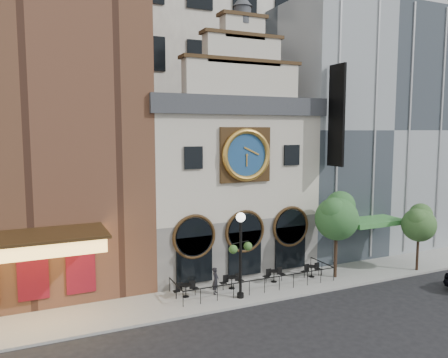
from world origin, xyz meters
TOP-DOWN VIEW (x-y plane):
  - ground at (0.00, 0.00)m, footprint 120.00×120.00m
  - sidewalk at (0.00, 2.50)m, footprint 44.00×5.00m
  - clock_building at (0.00, 7.82)m, footprint 12.60×8.78m
  - theater_building at (-13.00, 9.96)m, footprint 14.00×15.60m
  - retail_building at (12.99, 9.99)m, footprint 14.00×14.40m
  - office_tower at (0.00, 20.00)m, footprint 20.00×16.00m
  - cafe_railing at (0.00, 2.50)m, footprint 10.60×2.60m
  - bistro_0 at (-4.66, 2.55)m, footprint 1.58×0.68m
  - bistro_1 at (-1.54, 2.69)m, footprint 1.58×0.68m
  - bistro_2 at (1.54, 2.64)m, footprint 1.58×0.68m
  - bistro_3 at (4.42, 2.46)m, footprint 1.58×0.68m
  - pedestrian at (-2.81, 2.32)m, footprint 0.68×0.71m
  - lamppost at (-1.71, 1.11)m, footprint 1.63×0.78m
  - tree_left at (5.93, 1.82)m, footprint 3.04×2.93m
  - tree_right at (12.23, 0.59)m, footprint 2.48×2.39m

SIDE VIEW (x-z plane):
  - ground at x=0.00m, z-range 0.00..0.00m
  - sidewalk at x=0.00m, z-range 0.00..0.15m
  - cafe_railing at x=0.00m, z-range 0.15..1.05m
  - bistro_0 at x=-4.66m, z-range 0.16..1.06m
  - bistro_1 at x=-1.54m, z-range 0.16..1.06m
  - bistro_2 at x=1.54m, z-range 0.16..1.06m
  - bistro_3 at x=4.42m, z-range 0.16..1.06m
  - pedestrian at x=-2.81m, z-range 0.15..1.80m
  - lamppost at x=-1.71m, z-range 0.76..5.95m
  - tree_right at x=12.23m, z-range 1.26..6.04m
  - tree_left at x=5.93m, z-range 1.52..7.38m
  - clock_building at x=0.00m, z-range -2.64..16.01m
  - retail_building at x=12.99m, z-range 0.14..20.14m
  - theater_building at x=-13.00m, z-range 0.10..25.10m
  - office_tower at x=0.00m, z-range 0.00..40.00m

